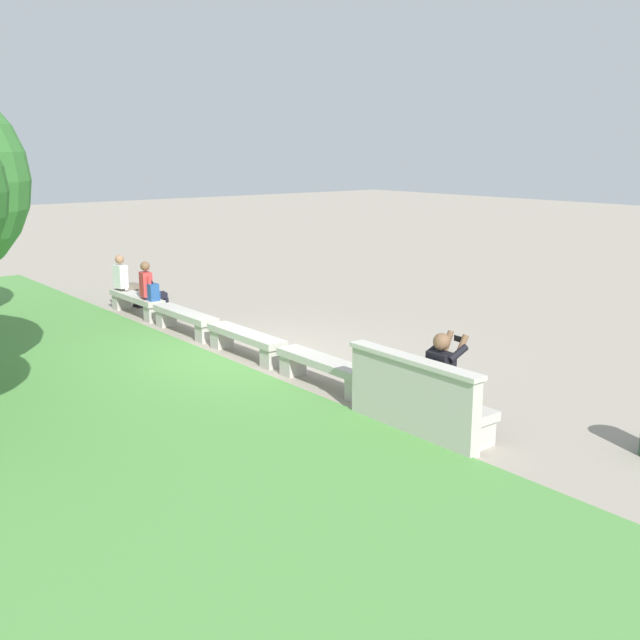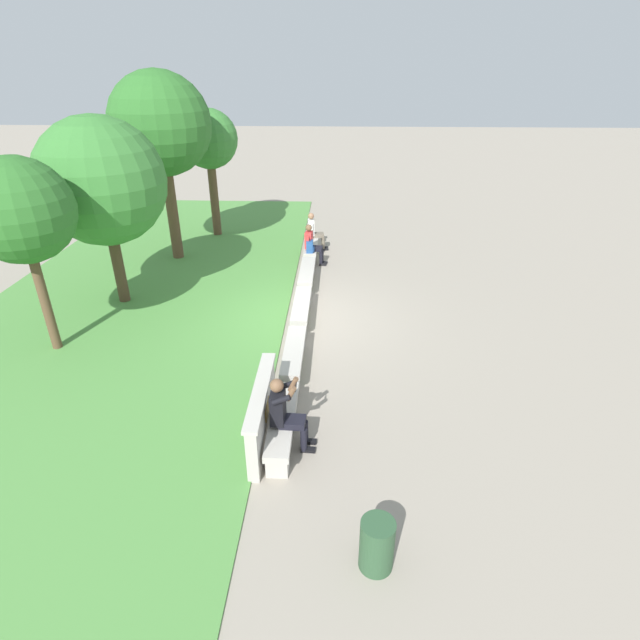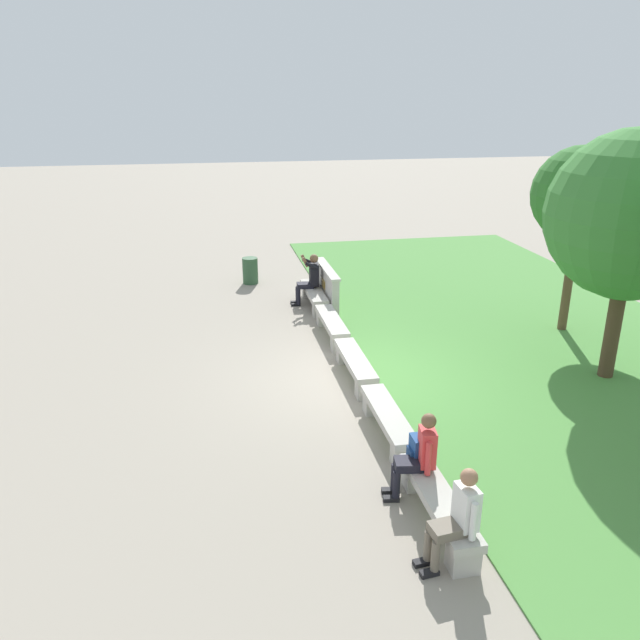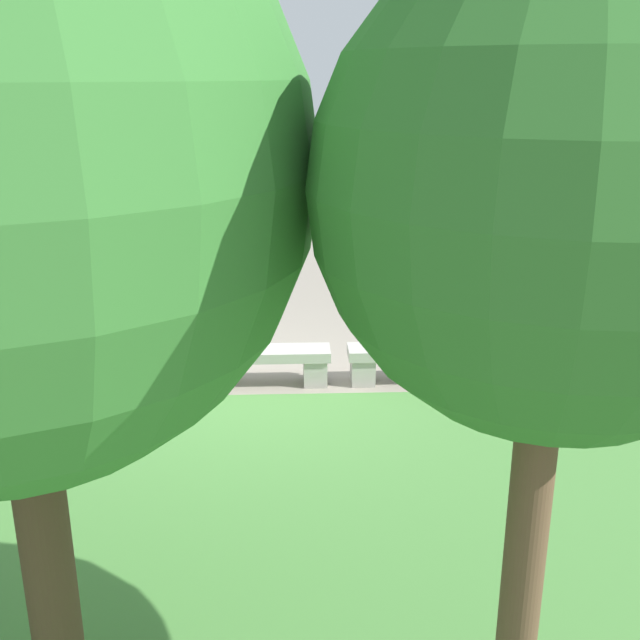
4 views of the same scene
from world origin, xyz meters
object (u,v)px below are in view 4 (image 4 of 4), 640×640
object	(u,v)px
tree_behind_wall	(561,194)
bench_main	(609,356)
bench_far	(62,364)
bench_mid	(247,361)
person_photographer	(627,319)
bench_near	(430,358)

from	to	relation	value
tree_behind_wall	bench_main	bearing A→B (deg)	-117.27
bench_main	bench_far	xyz separation A→B (m)	(6.59, 0.00, 0.00)
bench_main	bench_mid	size ratio (longest dim) A/B	1.00
bench_far	bench_main	bearing A→B (deg)	180.00
bench_far	tree_behind_wall	xyz separation A→B (m)	(-3.83, 5.34, 2.80)
bench_mid	bench_far	distance (m)	2.20
bench_main	person_photographer	xyz separation A→B (m)	(-0.21, -0.08, 0.44)
bench_mid	tree_behind_wall	world-z (taller)	tree_behind_wall
bench_main	person_photographer	world-z (taller)	person_photographer
bench_main	tree_behind_wall	world-z (taller)	tree_behind_wall
bench_near	person_photographer	bearing A→B (deg)	-178.15
bench_near	tree_behind_wall	bearing A→B (deg)	84.04
bench_main	bench_near	bearing A→B (deg)	0.00
bench_main	bench_near	distance (m)	2.20
bench_main	tree_behind_wall	size ratio (longest dim) A/B	0.48
bench_far	person_photographer	size ratio (longest dim) A/B	1.50
bench_main	person_photographer	bearing A→B (deg)	-159.38
bench_near	tree_behind_wall	world-z (taller)	tree_behind_wall
bench_main	person_photographer	size ratio (longest dim) A/B	1.50
bench_far	tree_behind_wall	distance (m)	7.14
bench_far	person_photographer	world-z (taller)	person_photographer
person_photographer	tree_behind_wall	size ratio (longest dim) A/B	0.32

